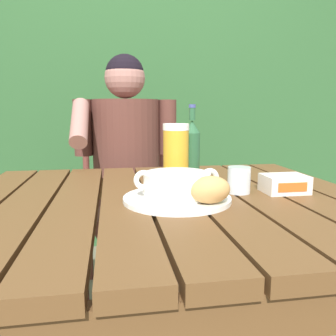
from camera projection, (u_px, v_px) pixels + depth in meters
The scene contains 12 objects.
dining_table at pixel (168, 231), 0.95m from camera, with size 1.10×0.96×0.77m.
hedge_backdrop at pixel (137, 102), 2.72m from camera, with size 3.52×0.82×2.89m.
chair_near_diner at pixel (126, 205), 1.87m from camera, with size 0.47×0.44×1.02m.
person_eating at pixel (126, 166), 1.63m from camera, with size 0.48×0.47×1.26m.
serving_plate at pixel (177, 199), 0.88m from camera, with size 0.28×0.28×0.01m.
soup_bowl at pixel (177, 184), 0.88m from camera, with size 0.22×0.17×0.07m.
bread_roll at pixel (210, 190), 0.81m from camera, with size 0.11×0.09×0.07m.
beer_glass at pixel (176, 153), 1.12m from camera, with size 0.09×0.09×0.19m.
beer_bottle at pixel (192, 147), 1.19m from camera, with size 0.06×0.06×0.25m.
water_glass_small at pixel (239, 180), 0.96m from camera, with size 0.06×0.06×0.07m.
butter_tub at pixel (284, 184), 0.97m from camera, with size 0.12×0.09×0.05m.
table_knife at pixel (221, 191), 0.98m from camera, with size 0.14×0.06×0.01m.
Camera 1 is at (-0.15, -0.90, 1.00)m, focal length 36.53 mm.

